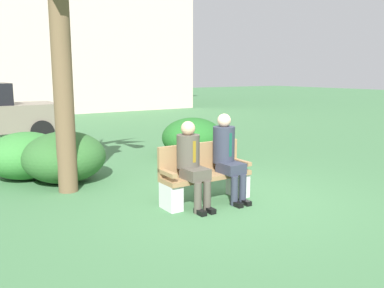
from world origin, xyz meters
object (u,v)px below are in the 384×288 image
object	(u,v)px
shrub_near_bench	(26,155)
shrub_mid_lawn	(192,137)
park_bench	(204,176)
seated_man_left	(191,160)
seated_man_right	(227,153)
building_backdrop	(41,12)
shrub_far_lawn	(65,157)

from	to	relation	value
shrub_near_bench	shrub_mid_lawn	xyz separation A→B (m)	(3.75, 0.04, 0.02)
park_bench	seated_man_left	distance (m)	0.46
park_bench	seated_man_right	size ratio (longest dim) A/B	1.07
seated_man_left	building_backdrop	size ratio (longest dim) A/B	0.09
park_bench	seated_man_left	bearing A→B (deg)	-158.75
seated_man_right	shrub_far_lawn	xyz separation A→B (m)	(-1.82, 2.42, -0.29)
seated_man_right	park_bench	bearing A→B (deg)	161.47
shrub_near_bench	shrub_mid_lawn	world-z (taller)	shrub_mid_lawn
seated_man_left	shrub_near_bench	distance (m)	3.53
shrub_near_bench	shrub_far_lawn	size ratio (longest dim) A/B	0.95
shrub_near_bench	shrub_far_lawn	xyz separation A→B (m)	(0.54, -0.65, 0.02)
seated_man_left	shrub_near_bench	size ratio (longest dim) A/B	0.90
park_bench	shrub_mid_lawn	world-z (taller)	shrub_mid_lawn
park_bench	seated_man_right	distance (m)	0.50
park_bench	shrub_far_lawn	distance (m)	2.74
shrub_mid_lawn	shrub_far_lawn	size ratio (longest dim) A/B	0.99
shrub_near_bench	building_backdrop	xyz separation A→B (m)	(4.22, 15.75, 4.75)
seated_man_left	building_backdrop	xyz separation A→B (m)	(2.52, 18.84, 4.48)
shrub_near_bench	building_backdrop	distance (m)	16.99
seated_man_right	building_backdrop	xyz separation A→B (m)	(1.86, 18.83, 4.44)
seated_man_right	shrub_near_bench	bearing A→B (deg)	127.51
seated_man_right	shrub_near_bench	size ratio (longest dim) A/B	0.96
shrub_near_bench	building_backdrop	size ratio (longest dim) A/B	0.10
seated_man_right	shrub_mid_lawn	size ratio (longest dim) A/B	0.91
seated_man_left	building_backdrop	distance (m)	19.53
park_bench	building_backdrop	xyz separation A→B (m)	(2.21, 18.71, 4.79)
seated_man_left	shrub_mid_lawn	world-z (taller)	seated_man_left
shrub_mid_lawn	building_backdrop	world-z (taller)	building_backdrop
shrub_near_bench	shrub_mid_lawn	distance (m)	3.75
park_bench	shrub_mid_lawn	bearing A→B (deg)	60.01
shrub_mid_lawn	building_backdrop	size ratio (longest dim) A/B	0.10
shrub_mid_lawn	shrub_near_bench	bearing A→B (deg)	-179.33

